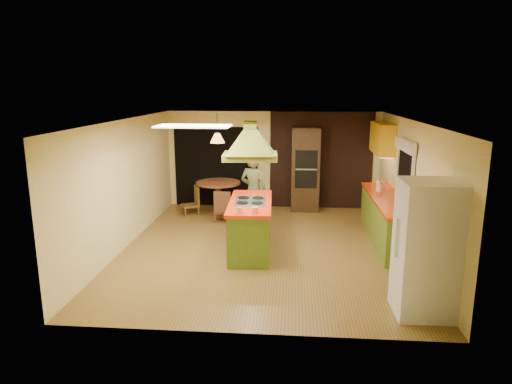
# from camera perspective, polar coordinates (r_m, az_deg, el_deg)

# --- Properties ---
(ground) EXTENTS (6.50, 6.50, 0.00)m
(ground) POSITION_cam_1_polar(r_m,az_deg,el_deg) (9.10, 1.11, -6.95)
(ground) COLOR olive
(ground) RESTS_ON ground
(room_walls) EXTENTS (5.50, 6.50, 6.50)m
(room_walls) POSITION_cam_1_polar(r_m,az_deg,el_deg) (8.76, 1.15, 0.76)
(room_walls) COLOR #FCF5B5
(room_walls) RESTS_ON ground
(ceiling_plane) EXTENTS (6.50, 6.50, 0.00)m
(ceiling_plane) POSITION_cam_1_polar(r_m,az_deg,el_deg) (8.58, 1.19, 8.94)
(ceiling_plane) COLOR silver
(ceiling_plane) RESTS_ON room_walls
(brick_panel) EXTENTS (2.64, 0.03, 2.50)m
(brick_panel) POSITION_cam_1_polar(r_m,az_deg,el_deg) (11.94, 8.14, 3.92)
(brick_panel) COLOR #381E14
(brick_panel) RESTS_ON ground
(nook_opening) EXTENTS (2.20, 0.03, 2.10)m
(nook_opening) POSITION_cam_1_polar(r_m,az_deg,el_deg) (12.12, -5.00, 3.17)
(nook_opening) COLOR black
(nook_opening) RESTS_ON ground
(right_counter) EXTENTS (0.62, 3.05, 0.92)m
(right_counter) POSITION_cam_1_polar(r_m,az_deg,el_deg) (9.71, 15.97, -3.32)
(right_counter) COLOR olive
(right_counter) RESTS_ON ground
(upper_cabinets) EXTENTS (0.34, 1.40, 0.70)m
(upper_cabinets) POSITION_cam_1_polar(r_m,az_deg,el_deg) (11.00, 15.49, 6.49)
(upper_cabinets) COLOR yellow
(upper_cabinets) RESTS_ON room_walls
(window_right) EXTENTS (0.12, 1.35, 1.06)m
(window_right) POSITION_cam_1_polar(r_m,az_deg,el_deg) (9.30, 18.19, 4.09)
(window_right) COLOR black
(window_right) RESTS_ON room_walls
(fluor_panel) EXTENTS (1.20, 0.60, 0.03)m
(fluor_panel) POSITION_cam_1_polar(r_m,az_deg,el_deg) (7.55, -7.84, 8.16)
(fluor_panel) COLOR white
(fluor_panel) RESTS_ON ceiling_plane
(kitchen_island) EXTENTS (0.88, 2.01, 1.00)m
(kitchen_island) POSITION_cam_1_polar(r_m,az_deg,el_deg) (8.78, -0.71, -4.28)
(kitchen_island) COLOR #5B8020
(kitchen_island) RESTS_ON ground
(range_hood) EXTENTS (1.04, 0.78, 0.79)m
(range_hood) POSITION_cam_1_polar(r_m,az_deg,el_deg) (8.43, -0.74, 7.18)
(range_hood) COLOR olive
(range_hood) RESTS_ON ceiling_plane
(man) EXTENTS (0.74, 0.62, 1.73)m
(man) POSITION_cam_1_polar(r_m,az_deg,el_deg) (9.98, -0.28, 0.03)
(man) COLOR #474D29
(man) RESTS_ON ground
(refrigerator) EXTENTS (0.79, 0.75, 1.89)m
(refrigerator) POSITION_cam_1_polar(r_m,az_deg,el_deg) (6.69, 20.56, -6.69)
(refrigerator) COLOR white
(refrigerator) RESTS_ON ground
(wall_oven) EXTENTS (0.72, 0.62, 2.13)m
(wall_oven) POSITION_cam_1_polar(r_m,az_deg,el_deg) (11.67, 6.25, 2.84)
(wall_oven) COLOR #452D16
(wall_oven) RESTS_ON ground
(dining_table) EXTENTS (1.10, 1.10, 0.82)m
(dining_table) POSITION_cam_1_polar(r_m,az_deg,el_deg) (11.37, -4.73, 0.09)
(dining_table) COLOR brown
(dining_table) RESTS_ON ground
(chair_left) EXTENTS (0.52, 0.52, 0.71)m
(chair_left) POSITION_cam_1_polar(r_m,az_deg,el_deg) (11.46, -8.24, -1.03)
(chair_left) COLOR brown
(chair_left) RESTS_ON ground
(chair_near) EXTENTS (0.47, 0.47, 0.77)m
(chair_near) POSITION_cam_1_polar(r_m,az_deg,el_deg) (10.75, -3.95, -1.71)
(chair_near) COLOR brown
(chair_near) RESTS_ON ground
(pendant_lamp) EXTENTS (0.44, 0.44, 0.23)m
(pendant_lamp) POSITION_cam_1_polar(r_m,az_deg,el_deg) (11.15, -4.85, 6.73)
(pendant_lamp) COLOR #FF9E3F
(pendant_lamp) RESTS_ON ceiling_plane
(canister_large) EXTENTS (0.19, 0.19, 0.22)m
(canister_large) POSITION_cam_1_polar(r_m,az_deg,el_deg) (10.19, 15.20, 0.76)
(canister_large) COLOR #FFF5CD
(canister_large) RESTS_ON right_counter
(canister_medium) EXTENTS (0.17, 0.17, 0.18)m
(canister_medium) POSITION_cam_1_polar(r_m,az_deg,el_deg) (10.23, 15.15, 0.72)
(canister_medium) COLOR #F3E9C4
(canister_medium) RESTS_ON right_counter
(canister_small) EXTENTS (0.16, 0.16, 0.17)m
(canister_small) POSITION_cam_1_polar(r_m,az_deg,el_deg) (10.09, 15.29, 0.51)
(canister_small) COLOR #FAE9C9
(canister_small) RESTS_ON right_counter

